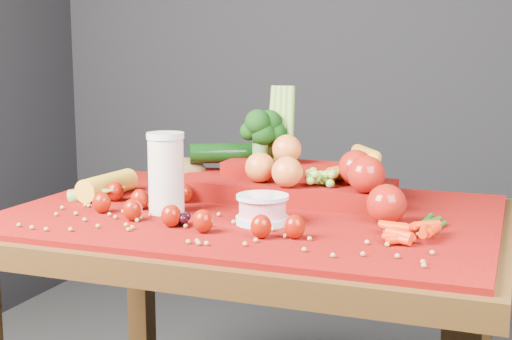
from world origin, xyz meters
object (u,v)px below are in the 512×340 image
(milk_glass, at_px, (166,170))
(produce_mound, at_px, (295,174))
(yogurt_bowl, at_px, (262,208))
(table, at_px, (253,257))

(milk_glass, relative_size, produce_mound, 0.30)
(milk_glass, height_order, yogurt_bowl, milk_glass)
(yogurt_bowl, height_order, produce_mound, produce_mound)
(table, height_order, yogurt_bowl, yogurt_bowl)
(table, xyz_separation_m, milk_glass, (-0.17, -0.09, 0.20))
(yogurt_bowl, bearing_deg, milk_glass, 174.75)
(milk_glass, xyz_separation_m, yogurt_bowl, (0.23, -0.02, -0.06))
(yogurt_bowl, xyz_separation_m, produce_mound, (-0.01, 0.26, 0.03))
(table, bearing_deg, yogurt_bowl, -60.10)
(yogurt_bowl, bearing_deg, produce_mound, 92.86)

